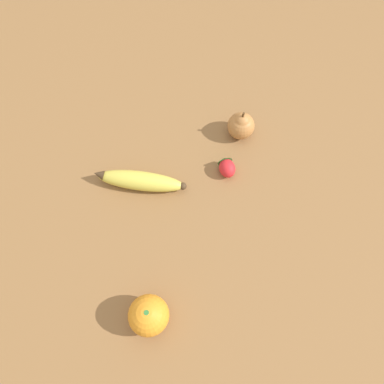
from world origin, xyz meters
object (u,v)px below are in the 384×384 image
Objects in this scene: pear at (241,125)px; strawberry at (227,167)px; orange at (149,315)px; banana at (140,181)px.

strawberry is (-0.08, 0.08, -0.02)m from pear.
strawberry is (0.22, -0.30, -0.02)m from orange.
orange is 0.95× the size of pear.
orange is at bearing 104.89° from banana.
banana reaches higher than strawberry.
strawberry is at bearing 132.85° from pear.
pear is at bearing -33.91° from strawberry.
strawberry is (-0.06, -0.20, -0.00)m from banana.
orange is 0.38m from strawberry.
strawberry is at bearing -161.51° from banana.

